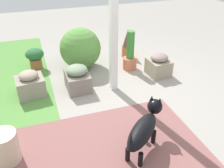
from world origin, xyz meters
The scene contains 12 objects.
ground_plane centered at (0.00, 0.00, 0.00)m, with size 12.00×12.00×0.00m, color gray.
brick_path centered at (-1.05, 0.71, 0.01)m, with size 1.80×2.40×0.02m, color #875451.
porch_pillar centered at (0.40, 0.07, 1.16)m, with size 0.10×0.10×2.33m, color white.
stone_planter_nearest centered at (0.58, -0.82, 0.19)m, with size 0.39×0.36×0.40m.
stone_planter_mid centered at (0.57, 0.61, 0.19)m, with size 0.46×0.35×0.41m.
stone_planter_far centered at (0.63, 1.32, 0.18)m, with size 0.41×0.44×0.40m.
round_shrub centered at (1.32, 0.38, 0.37)m, with size 0.74×0.74×0.74m, color #588E3F.
terracotta_pot_spiky centered at (1.50, -0.61, 0.27)m, with size 0.22×0.22×0.57m.
terracotta_pot_tall centered at (0.96, -0.44, 0.25)m, with size 0.25×0.25×0.71m.
terracotta_pot_broad centered at (1.53, 1.18, 0.23)m, with size 0.33×0.33×0.38m.
dog centered at (-0.96, 0.20, 0.31)m, with size 0.62×0.65×0.53m.
ceramic_urn centered at (-0.65, 1.63, 0.19)m, with size 0.28×0.28×0.37m, color beige.
Camera 1 is at (-2.77, 1.19, 2.04)m, focal length 39.40 mm.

